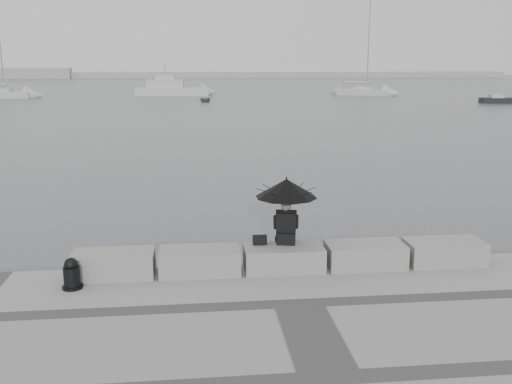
{
  "coord_description": "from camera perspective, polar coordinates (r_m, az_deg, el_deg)",
  "views": [
    {
      "loc": [
        -1.74,
        -11.31,
        4.66
      ],
      "look_at": [
        -0.19,
        3.0,
        1.35
      ],
      "focal_mm": 40.0,
      "sensor_mm": 36.0,
      "label": 1
    }
  ],
  "objects": [
    {
      "name": "stone_block_right",
      "position": [
        12.05,
        10.85,
        -6.22
      ],
      "size": [
        1.6,
        0.8,
        0.5
      ],
      "primitive_type": "cube",
      "color": "gray",
      "rests_on": "promenade"
    },
    {
      "name": "small_motorboat",
      "position": [
        71.31,
        23.43,
        8.42
      ],
      "size": [
        5.03,
        2.2,
        1.1
      ],
      "rotation": [
        0.0,
        0.0,
        -0.13
      ],
      "color": "black",
      "rests_on": "ground"
    },
    {
      "name": "sailboat_right",
      "position": [
        82.16,
        10.7,
        9.86
      ],
      "size": [
        7.27,
        5.72,
        12.9
      ],
      "rotation": [
        0.0,
        0.0,
        -0.55
      ],
      "color": "silver",
      "rests_on": "ground"
    },
    {
      "name": "stone_block_far_right",
      "position": [
        12.64,
        18.28,
        -5.74
      ],
      "size": [
        1.6,
        0.8,
        0.5
      ],
      "primitive_type": "cube",
      "color": "gray",
      "rests_on": "promenade"
    },
    {
      "name": "seated_person",
      "position": [
        11.53,
        3.05,
        -0.28
      ],
      "size": [
        1.27,
        1.27,
        1.39
      ],
      "rotation": [
        0.0,
        0.0,
        -0.21
      ],
      "color": "black",
      "rests_on": "stone_block_centre"
    },
    {
      "name": "stone_block_centre",
      "position": [
        11.67,
        2.79,
        -6.62
      ],
      "size": [
        1.6,
        0.8,
        0.5
      ],
      "primitive_type": "cube",
      "color": "gray",
      "rests_on": "promenade"
    },
    {
      "name": "mooring_bollard",
      "position": [
        11.27,
        -17.94,
        -7.98
      ],
      "size": [
        0.38,
        0.38,
        0.61
      ],
      "color": "black",
      "rests_on": "promenade"
    },
    {
      "name": "distant_landmass",
      "position": [
        165.99,
        -8.55,
        11.52
      ],
      "size": [
        180.0,
        8.0,
        2.8
      ],
      "color": "#9DA0A2",
      "rests_on": "ground"
    },
    {
      "name": "sailboat_left",
      "position": [
        81.54,
        -24.14,
        8.94
      ],
      "size": [
        7.78,
        2.84,
        12.9
      ],
      "rotation": [
        0.0,
        0.0,
        -0.06
      ],
      "color": "silver",
      "rests_on": "ground"
    },
    {
      "name": "stone_block_far_left",
      "position": [
        11.66,
        -14.08,
        -7.03
      ],
      "size": [
        1.6,
        0.8,
        0.5
      ],
      "primitive_type": "cube",
      "color": "gray",
      "rests_on": "promenade"
    },
    {
      "name": "motor_cruiser",
      "position": [
        80.46,
        -8.33,
        10.14
      ],
      "size": [
        10.07,
        3.51,
        4.5
      ],
      "rotation": [
        0.0,
        0.0,
        -0.07
      ],
      "color": "silver",
      "rests_on": "ground"
    },
    {
      "name": "dinghy",
      "position": [
        68.33,
        -5.11,
        9.2
      ],
      "size": [
        2.87,
        1.25,
        0.48
      ],
      "primitive_type": "imported",
      "rotation": [
        0.0,
        0.0,
        0.01
      ],
      "color": "gray",
      "rests_on": "ground"
    },
    {
      "name": "stone_block_left",
      "position": [
        11.54,
        -5.64,
        -6.9
      ],
      "size": [
        1.6,
        0.8,
        0.5
      ],
      "primitive_type": "cube",
      "color": "gray",
      "rests_on": "promenade"
    },
    {
      "name": "bag",
      "position": [
        11.68,
        0.38,
        -4.82
      ],
      "size": [
        0.28,
        0.16,
        0.18
      ],
      "primitive_type": "cube",
      "color": "black",
      "rests_on": "stone_block_centre"
    },
    {
      "name": "ground",
      "position": [
        12.36,
        2.42,
        -9.2
      ],
      "size": [
        360.0,
        360.0,
        0.0
      ],
      "primitive_type": "plane",
      "color": "#494C4F",
      "rests_on": "ground"
    }
  ]
}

